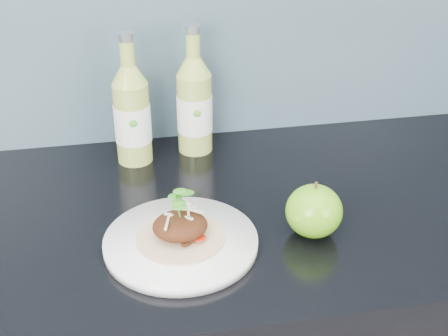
{
  "coord_description": "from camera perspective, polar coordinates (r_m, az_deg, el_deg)",
  "views": [
    {
      "loc": [
        -0.11,
        0.81,
        1.49
      ],
      "look_at": [
        0.05,
        1.65,
        1.0
      ],
      "focal_mm": 50.0,
      "sensor_mm": 36.0,
      "label": 1
    }
  ],
  "objects": [
    {
      "name": "cider_bottle_right",
      "position": [
        1.22,
        -2.72,
        5.78
      ],
      "size": [
        0.09,
        0.09,
        0.26
      ],
      "rotation": [
        0.0,
        0.0,
        0.4
      ],
      "color": "#A1B54B",
      "rests_on": "kitchen_counter"
    },
    {
      "name": "dinner_plate",
      "position": [
        0.98,
        -3.97,
        -6.79
      ],
      "size": [
        0.28,
        0.28,
        0.02
      ],
      "color": "white",
      "rests_on": "kitchen_counter"
    },
    {
      "name": "green_apple",
      "position": [
        1.0,
        8.23,
        -3.91
      ],
      "size": [
        0.1,
        0.1,
        0.1
      ],
      "rotation": [
        0.0,
        0.0,
        -0.09
      ],
      "color": "#5F9510",
      "rests_on": "kitchen_counter"
    },
    {
      "name": "pork_taco",
      "position": [
        0.96,
        -4.04,
        -5.08
      ],
      "size": [
        0.14,
        0.14,
        0.09
      ],
      "color": "tan",
      "rests_on": "dinner_plate"
    },
    {
      "name": "cider_bottle_left",
      "position": [
        1.19,
        -8.4,
        4.87
      ],
      "size": [
        0.09,
        0.09,
        0.26
      ],
      "rotation": [
        0.0,
        0.0,
        -0.28
      ],
      "color": "#9FB149",
      "rests_on": "kitchen_counter"
    }
  ]
}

